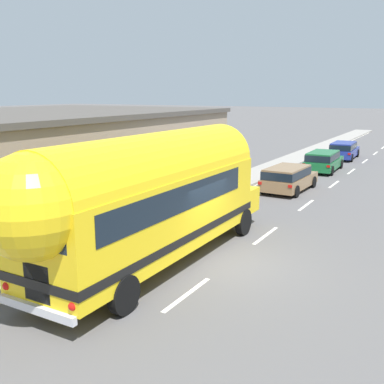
{
  "coord_description": "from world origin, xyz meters",
  "views": [
    {
      "loc": [
        5.72,
        -12.3,
        5.31
      ],
      "look_at": [
        -1.7,
        0.68,
        2.01
      ],
      "focal_mm": 42.49,
      "sensor_mm": 36.0,
      "label": 1
    }
  ],
  "objects_px": {
    "car_second": "(323,160)",
    "car_third": "(344,149)",
    "car_lead": "(288,177)",
    "painted_bus": "(147,196)"
  },
  "relations": [
    {
      "from": "painted_bus",
      "to": "car_second",
      "type": "xyz_separation_m",
      "value": [
        0.24,
        20.34,
        -1.51
      ]
    },
    {
      "from": "painted_bus",
      "to": "car_third",
      "type": "bearing_deg",
      "value": 89.56
    },
    {
      "from": "painted_bus",
      "to": "car_third",
      "type": "relative_size",
      "value": 2.55
    },
    {
      "from": "car_lead",
      "to": "car_third",
      "type": "xyz_separation_m",
      "value": [
        0.03,
        14.11,
        -0.01
      ]
    },
    {
      "from": "car_lead",
      "to": "car_third",
      "type": "height_order",
      "value": "same"
    },
    {
      "from": "car_lead",
      "to": "car_third",
      "type": "distance_m",
      "value": 14.11
    },
    {
      "from": "car_lead",
      "to": "car_third",
      "type": "bearing_deg",
      "value": 89.89
    },
    {
      "from": "painted_bus",
      "to": "car_lead",
      "type": "relative_size",
      "value": 2.65
    },
    {
      "from": "car_lead",
      "to": "painted_bus",
      "type": "bearing_deg",
      "value": -90.8
    },
    {
      "from": "car_second",
      "to": "car_third",
      "type": "distance_m",
      "value": 6.71
    }
  ]
}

